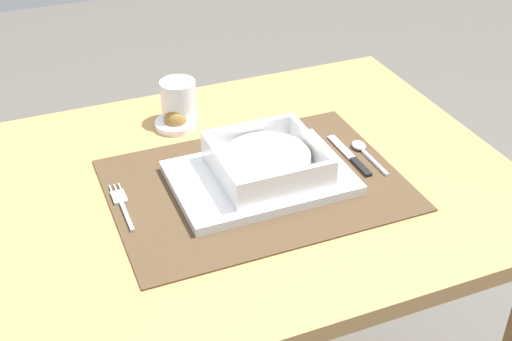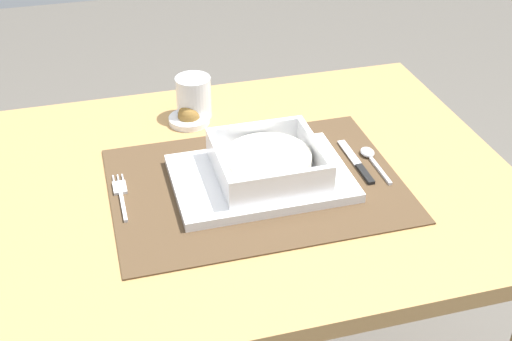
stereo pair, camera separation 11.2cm
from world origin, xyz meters
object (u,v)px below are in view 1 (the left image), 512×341
object	(u,v)px
spoon	(362,149)
drinking_glass	(179,103)
fork	(121,203)
dining_table	(245,225)
butter_knife	(352,158)
porridge_bowl	(267,162)
condiment_saucer	(176,122)

from	to	relation	value
spoon	drinking_glass	xyz separation A→B (m)	(-0.27, 0.24, 0.03)
fork	spoon	distance (m)	0.44
dining_table	drinking_glass	xyz separation A→B (m)	(-0.04, 0.24, 0.14)
fork	butter_knife	distance (m)	0.41
dining_table	porridge_bowl	size ratio (longest dim) A/B	5.28
butter_knife	condiment_saucer	distance (m)	0.35
spoon	condiment_saucer	distance (m)	0.36
porridge_bowl	spoon	distance (m)	0.20
porridge_bowl	drinking_glass	distance (m)	0.27
dining_table	condiment_saucer	distance (m)	0.25
fork	drinking_glass	bearing A→B (deg)	53.67
drinking_glass	dining_table	bearing A→B (deg)	-79.66
fork	dining_table	bearing A→B (deg)	-0.70
spoon	butter_knife	xyz separation A→B (m)	(-0.03, -0.02, -0.00)
dining_table	fork	size ratio (longest dim) A/B	6.92
spoon	fork	bearing A→B (deg)	-176.94
porridge_bowl	butter_knife	xyz separation A→B (m)	(0.16, 0.00, -0.03)
spoon	drinking_glass	world-z (taller)	drinking_glass
fork	butter_knife	world-z (taller)	butter_knife
porridge_bowl	fork	size ratio (longest dim) A/B	1.31
porridge_bowl	dining_table	bearing A→B (deg)	144.53
fork	drinking_glass	distance (m)	0.29
porridge_bowl	condiment_saucer	distance (m)	0.25
spoon	drinking_glass	distance (m)	0.36
drinking_glass	condiment_saucer	bearing A→B (deg)	-123.62
dining_table	condiment_saucer	world-z (taller)	condiment_saucer
porridge_bowl	fork	xyz separation A→B (m)	(-0.24, 0.02, -0.03)
dining_table	drinking_glass	distance (m)	0.28
porridge_bowl	condiment_saucer	world-z (taller)	porridge_bowl
fork	condiment_saucer	bearing A→B (deg)	53.45
fork	spoon	size ratio (longest dim) A/B	1.15
spoon	drinking_glass	size ratio (longest dim) A/B	1.39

